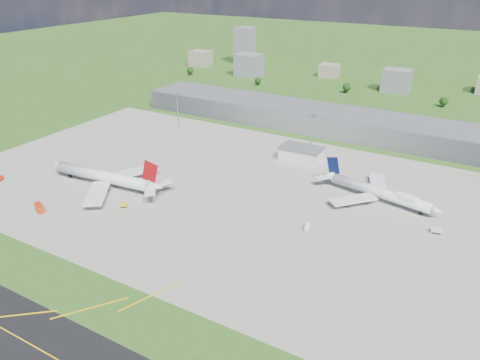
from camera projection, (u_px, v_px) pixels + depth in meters
The scene contains 21 objects.
ground at pixel (315, 135), 346.58m from camera, with size 1400.00×1400.00×0.00m, color #32551A.
apron at pixel (257, 196), 255.75m from camera, with size 360.00×190.00×0.08m, color gray.
terminal at pixel (324, 120), 355.18m from camera, with size 300.00×42.00×15.00m, color slate.
ops_building at pixel (301, 154), 301.13m from camera, with size 26.00×16.00×8.00m, color silver.
mast_west at pixel (177, 104), 357.17m from camera, with size 3.50×2.00×25.90m.
mast_center at pixel (312, 127), 307.11m from camera, with size 3.50×2.00×25.90m.
airliner_red_twin at pixel (107, 177), 264.03m from camera, with size 77.82×60.44×21.34m.
airliner_blue_quad at pixel (380, 193), 248.24m from camera, with size 67.64×52.33×17.79m.
fire_truck at pixel (39, 208), 239.32m from camera, with size 8.72×6.24×3.63m.
tug_yellow at pixel (124, 205), 243.66m from camera, with size 4.43×4.14×1.90m.
van_white_near at pixel (307, 228), 222.57m from camera, with size 3.42×5.41×2.56m.
van_white_far at pixel (436, 231), 219.90m from camera, with size 5.21×3.10×2.52m.
bldg_far_w at pixel (200, 58), 576.23m from camera, with size 24.00×20.00×18.00m, color gray.
bldg_w at pixel (249, 65), 522.87m from camera, with size 28.00×22.00×24.00m, color slate.
bldg_cw at pixel (329, 71), 519.94m from camera, with size 20.00×18.00×14.00m, color gray.
bldg_c at pixel (396, 81), 458.32m from camera, with size 26.00×20.00×22.00m, color slate.
bldg_tall_w at pixel (245, 46), 583.91m from camera, with size 22.00×20.00×44.00m, color slate.
tree_far_w at pixel (190, 70), 529.52m from camera, with size 7.20×7.20×8.80m.
tree_w at pixel (258, 81), 484.78m from camera, with size 6.75×6.75×8.25m.
tree_c at pixel (347, 87), 455.17m from camera, with size 8.10×8.10×9.90m.
tree_e at pixel (444, 101), 410.43m from camera, with size 7.65×7.65×9.35m.
Camera 1 is at (116.36, -162.18, 115.71)m, focal length 35.00 mm.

